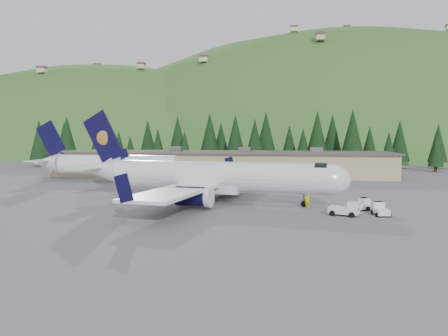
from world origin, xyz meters
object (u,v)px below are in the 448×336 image
Objects in this scene: second_airliner at (103,164)px; baggage_tug_b at (347,209)px; baggage_tug_a at (359,205)px; terminal_building at (221,163)px; baggage_tug_c at (380,210)px; ramp_worker at (307,201)px; airliner at (210,177)px.

second_airliner is 49.57m from baggage_tug_b.
terminal_building is at bearing 89.14° from baggage_tug_a.
baggage_tug_c is 8.44m from ramp_worker.
airliner reaches higher than baggage_tug_a.
airliner is 17.90m from baggage_tug_b.
airliner is 20.96m from baggage_tug_c.
terminal_building is at bearing 38.78° from second_airliner.
terminal_building is at bearing -71.25° from ramp_worker.
ramp_worker reaches higher than baggage_tug_b.
baggage_tug_b is at bearing -146.17° from baggage_tug_a.
airliner is 12.73m from ramp_worker.
baggage_tug_b is at bearing -36.08° from second_airliner.
baggage_tug_a is 0.04× the size of terminal_building.
ramp_worker is (-5.83, 0.95, 0.22)m from baggage_tug_a.
ramp_worker is at bearing 58.22° from baggage_tug_c.
baggage_tug_c is at bearing -8.35° from airliner.
baggage_tug_c is (3.62, 0.85, -0.12)m from baggage_tug_b.
baggage_tug_b is (16.14, -7.34, -2.48)m from airliner.
baggage_tug_a is at bearing -1.59° from airliner.
baggage_tug_c is 0.04× the size of terminal_building.
baggage_tug_c is 1.56× the size of ramp_worker.
second_airliner is at bearing -141.22° from terminal_building.
second_airliner reaches higher than baggage_tug_a.
baggage_tug_b is (-1.91, -3.69, 0.09)m from baggage_tug_a.
terminal_building is (-3.96, 37.82, -0.60)m from airliner.
terminal_building reaches higher than baggage_tug_b.
terminal_building is at bearing 23.09° from baggage_tug_c.
terminal_building is at bearing 135.84° from baggage_tug_b.
baggage_tug_c is at bearing -61.84° from terminal_building.
airliner reaches higher than terminal_building.
baggage_tug_c is (43.63, -28.31, -2.71)m from second_airliner.
airliner is 21.07× the size of ramp_worker.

